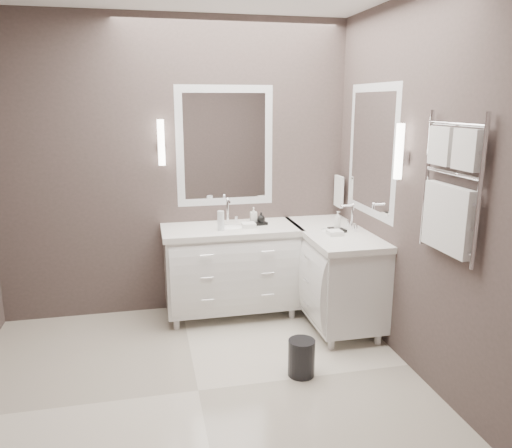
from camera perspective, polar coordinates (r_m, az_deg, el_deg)
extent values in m
cube|color=beige|center=(3.68, -6.62, -18.45)|extent=(3.20, 3.00, 0.01)
cube|color=#463B38|center=(4.65, -9.08, 6.21)|extent=(3.20, 0.01, 2.70)
cube|color=#463B38|center=(1.73, -2.50, -6.54)|extent=(3.20, 0.01, 2.70)
cube|color=#463B38|center=(3.68, 18.50, 3.68)|extent=(0.01, 3.00, 2.70)
cube|color=white|center=(4.64, -2.85, -5.11)|extent=(1.20, 0.55, 0.70)
cube|color=white|center=(4.53, -2.90, -0.62)|extent=(1.24, 0.59, 0.05)
ellipsoid|color=white|center=(4.53, -2.90, -0.80)|extent=(0.36, 0.28, 0.12)
cylinder|color=white|center=(4.65, -3.26, 1.47)|extent=(0.02, 0.02, 0.22)
cube|color=white|center=(4.56, 8.81, -5.57)|extent=(0.55, 1.20, 0.70)
cube|color=white|center=(4.45, 8.98, -1.02)|extent=(0.59, 1.24, 0.05)
ellipsoid|color=white|center=(4.46, 8.97, -1.20)|extent=(0.36, 0.28, 0.12)
cylinder|color=white|center=(4.48, 10.95, 0.77)|extent=(0.02, 0.02, 0.22)
cube|color=white|center=(4.66, -3.57, 8.84)|extent=(0.90, 0.02, 1.10)
cube|color=white|center=(4.66, -3.57, 8.84)|extent=(0.77, 0.02, 0.96)
cube|color=white|center=(4.34, 13.09, 8.15)|extent=(0.02, 0.90, 1.10)
cube|color=white|center=(4.34, 13.09, 8.15)|extent=(0.02, 0.90, 0.96)
cube|color=white|center=(4.55, -10.76, 8.50)|extent=(0.05, 0.05, 0.10)
cylinder|color=white|center=(4.54, -10.79, 9.13)|extent=(0.06, 0.06, 0.40)
cube|color=white|center=(3.80, 15.99, 7.22)|extent=(0.05, 0.05, 0.10)
cylinder|color=white|center=(3.79, 16.04, 7.97)|extent=(0.06, 0.06, 0.40)
cylinder|color=white|center=(4.87, 9.62, 5.33)|extent=(0.02, 0.22, 0.02)
cube|color=white|center=(4.89, 9.44, 3.70)|extent=(0.03, 0.17, 0.30)
cylinder|color=white|center=(3.08, 24.23, 3.23)|extent=(0.03, 0.03, 0.90)
cylinder|color=white|center=(3.53, 18.96, 4.90)|extent=(0.03, 0.03, 0.90)
cube|color=white|center=(3.17, 23.01, 7.82)|extent=(0.06, 0.22, 0.24)
cube|color=white|center=(3.38, 20.47, 8.35)|extent=(0.06, 0.22, 0.24)
cube|color=white|center=(3.34, 21.03, 0.58)|extent=(0.06, 0.46, 0.42)
cylinder|color=black|center=(3.78, 5.21, -14.97)|extent=(0.20, 0.20, 0.27)
cube|color=black|center=(4.60, 0.14, 0.11)|extent=(0.18, 0.15, 0.02)
cube|color=black|center=(4.42, 9.25, -0.66)|extent=(0.14, 0.17, 0.02)
cylinder|color=silver|center=(4.38, -4.05, 0.37)|extent=(0.07, 0.07, 0.17)
imported|color=white|center=(4.59, -0.28, 1.10)|extent=(0.06, 0.06, 0.13)
imported|color=black|center=(4.56, 0.59, 0.76)|extent=(0.10, 0.10, 0.09)
imported|color=white|center=(4.40, 9.30, 0.46)|extent=(0.08, 0.08, 0.16)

